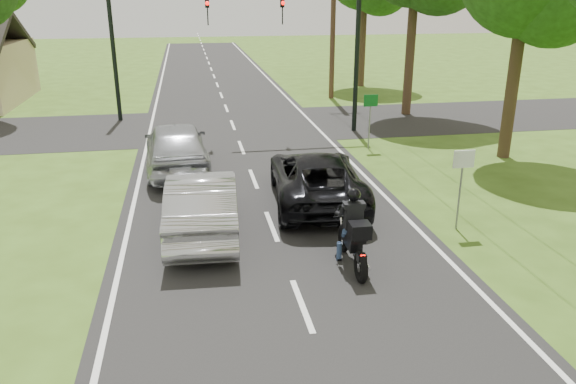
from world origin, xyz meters
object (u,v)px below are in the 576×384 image
(motorcycle_rider, at_px, (353,237))
(silver_sedan, at_px, (203,204))
(dark_suv, at_px, (316,177))
(sign_green, at_px, (370,108))
(sign_white, at_px, (463,171))
(traffic_signal, at_px, (314,35))
(utility_pole_far, at_px, (333,6))
(silver_suv, at_px, (176,146))

(motorcycle_rider, relative_size, silver_sedan, 0.45)
(dark_suv, relative_size, silver_sedan, 1.11)
(motorcycle_rider, height_order, sign_green, sign_green)
(sign_green, bearing_deg, dark_suv, -121.82)
(sign_white, bearing_deg, silver_sedan, 171.90)
(traffic_signal, height_order, sign_white, traffic_signal)
(sign_green, bearing_deg, utility_pole_far, 83.27)
(silver_sedan, relative_size, traffic_signal, 0.75)
(traffic_signal, bearing_deg, silver_suv, -141.15)
(utility_pole_far, relative_size, sign_green, 4.71)
(silver_suv, bearing_deg, sign_green, -170.50)
(silver_sedan, bearing_deg, silver_suv, -79.83)
(sign_green, bearing_deg, traffic_signal, 117.38)
(traffic_signal, xyz_separation_m, sign_green, (1.56, -3.02, -2.54))
(dark_suv, xyz_separation_m, silver_sedan, (-3.32, -1.69, 0.05))
(motorcycle_rider, distance_m, sign_green, 10.20)
(dark_suv, xyz_separation_m, silver_suv, (-4.00, 3.75, 0.13))
(utility_pole_far, bearing_deg, sign_green, -96.73)
(silver_suv, xyz_separation_m, traffic_signal, (5.78, 4.66, 3.26))
(dark_suv, relative_size, silver_suv, 1.05)
(silver_sedan, xyz_separation_m, utility_pole_far, (7.96, 18.10, 4.28))
(motorcycle_rider, distance_m, dark_suv, 4.17)
(silver_suv, bearing_deg, sign_white, 135.24)
(silver_suv, bearing_deg, dark_suv, 133.77)
(silver_sedan, relative_size, sign_white, 2.26)
(traffic_signal, bearing_deg, sign_white, -82.95)
(silver_sedan, bearing_deg, dark_suv, -149.97)
(motorcycle_rider, height_order, traffic_signal, traffic_signal)
(motorcycle_rider, xyz_separation_m, sign_white, (3.26, 1.56, 0.87))
(silver_sedan, relative_size, silver_suv, 0.94)
(silver_sedan, distance_m, sign_green, 9.75)
(dark_suv, height_order, sign_green, sign_green)
(dark_suv, distance_m, silver_sedan, 3.72)
(silver_sedan, distance_m, sign_white, 6.57)
(motorcycle_rider, bearing_deg, utility_pole_far, 78.14)
(utility_pole_far, xyz_separation_m, sign_white, (-1.50, -19.02, -3.49))
(silver_sedan, distance_m, silver_suv, 5.48)
(traffic_signal, relative_size, sign_green, 3.00)
(silver_sedan, xyz_separation_m, sign_white, (6.46, -0.92, 0.80))
(motorcycle_rider, xyz_separation_m, silver_sedan, (-3.20, 2.48, 0.07))
(motorcycle_rider, bearing_deg, sign_white, 26.69)
(silver_suv, xyz_separation_m, sign_white, (7.14, -6.36, 0.72))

